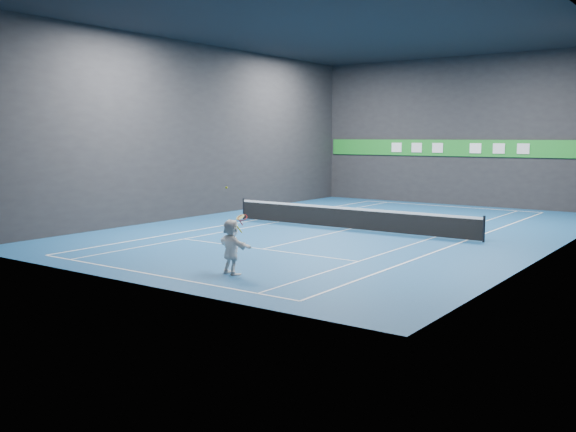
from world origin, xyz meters
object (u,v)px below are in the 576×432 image
Objects in this scene: tennis_net at (349,217)px; tennis_racket at (242,219)px; tennis_ball at (226,188)px; player at (231,247)px.

tennis_net is 10.70m from tennis_racket.
tennis_racket is at bearing -77.38° from tennis_net.
tennis_racket is at bearing 6.78° from tennis_ball.
tennis_net is at bearing 99.68° from tennis_ball.
tennis_racket is (2.32, -10.38, 1.19)m from tennis_net.
player is 1.81m from tennis_ball.
player is 0.96m from tennis_racket.
tennis_ball is 0.12× the size of tennis_racket.
tennis_net is (-1.94, 10.43, -0.31)m from player.
player is 2.85× the size of tennis_racket.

